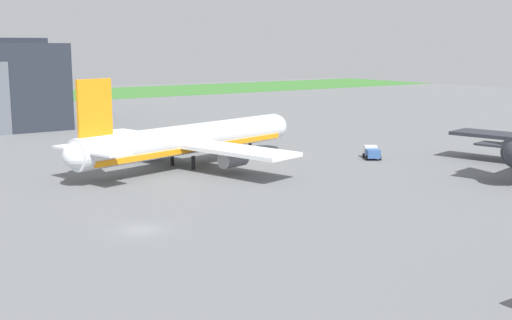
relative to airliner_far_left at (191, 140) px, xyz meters
name	(u,v)px	position (x,y,z in m)	size (l,w,h in m)	color
ground_plane	(141,230)	(-21.12, -27.63, -3.97)	(440.00, 440.00, 0.00)	slate
airliner_far_left	(191,140)	(0.00, 0.00, 0.00)	(42.58, 39.08, 13.76)	silver
baggage_tug	(372,152)	(26.95, -11.10, -2.93)	(3.86, 4.44, 1.98)	silver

